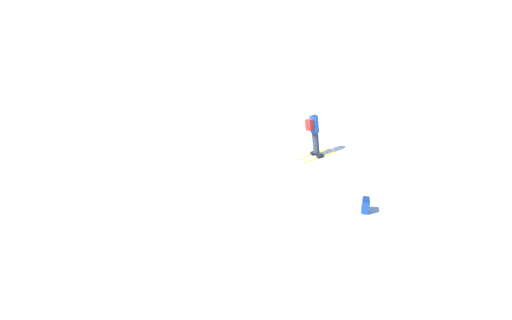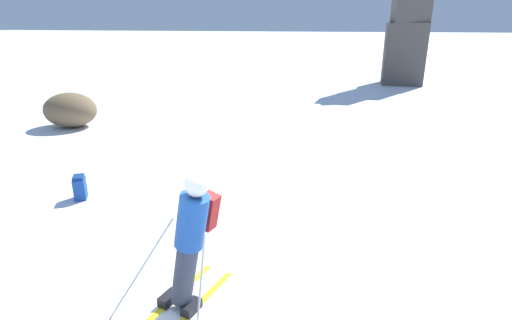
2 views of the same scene
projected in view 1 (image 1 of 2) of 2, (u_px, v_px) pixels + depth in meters
The scene contains 3 objects.
ground_plane at pixel (310, 154), 16.29m from camera, with size 300.00×300.00×0.00m, color white.
skier at pixel (314, 130), 15.79m from camera, with size 1.30×1.86×1.92m.
spare_backpack at pixel (366, 205), 12.33m from camera, with size 0.34×0.37×0.50m.
Camera 1 is at (-7.67, 12.80, 6.90)m, focal length 28.00 mm.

